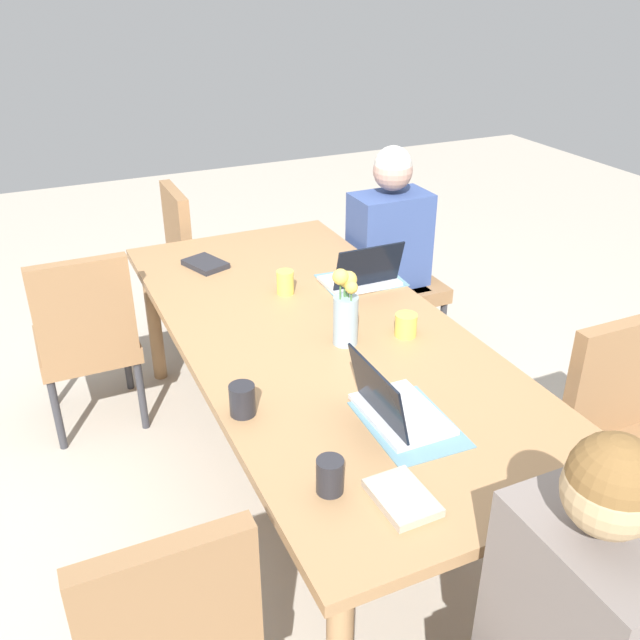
{
  "coord_description": "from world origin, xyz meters",
  "views": [
    {
      "loc": [
        2.15,
        -0.98,
        2.02
      ],
      "look_at": [
        0.0,
        0.0,
        0.77
      ],
      "focal_mm": 38.83,
      "sensor_mm": 36.0,
      "label": 1
    }
  ],
  "objects_px": {
    "chair_near_left_far": "(167,631)",
    "coffee_mug_near_right": "(242,400)",
    "dining_table": "(320,345)",
    "laptop_far_left_near": "(362,276)",
    "laptop_head_right_left_mid": "(394,408)",
    "chair_far_right_near": "(631,434)",
    "coffee_mug_near_left": "(285,282)",
    "chair_near_right_mid": "(86,334)",
    "flower_vase": "(346,306)",
    "book_red_cover": "(205,264)",
    "coffee_mug_centre_right": "(330,476)",
    "book_blue_cover": "(402,498)",
    "coffee_mug_centre_left": "(406,325)",
    "chair_far_left_near": "(390,268)",
    "person_far_left_near": "(388,270)",
    "chair_head_left_right_far": "(200,255)"
  },
  "relations": [
    {
      "from": "chair_head_left_right_far",
      "to": "coffee_mug_near_right",
      "type": "relative_size",
      "value": 8.58
    },
    {
      "from": "dining_table",
      "to": "laptop_far_left_near",
      "type": "distance_m",
      "value": 0.48
    },
    {
      "from": "book_red_cover",
      "to": "person_far_left_near",
      "type": "bearing_deg",
      "value": 69.15
    },
    {
      "from": "person_far_left_near",
      "to": "dining_table",
      "type": "bearing_deg",
      "value": -43.84
    },
    {
      "from": "book_red_cover",
      "to": "book_blue_cover",
      "type": "height_order",
      "value": "book_red_cover"
    },
    {
      "from": "dining_table",
      "to": "laptop_far_left_near",
      "type": "height_order",
      "value": "laptop_far_left_near"
    },
    {
      "from": "chair_far_left_near",
      "to": "chair_head_left_right_far",
      "type": "height_order",
      "value": "same"
    },
    {
      "from": "flower_vase",
      "to": "coffee_mug_near_right",
      "type": "bearing_deg",
      "value": -61.32
    },
    {
      "from": "flower_vase",
      "to": "book_red_cover",
      "type": "distance_m",
      "value": 0.98
    },
    {
      "from": "chair_head_left_right_far",
      "to": "flower_vase",
      "type": "xyz_separation_m",
      "value": [
        1.62,
        0.13,
        0.38
      ]
    },
    {
      "from": "chair_near_right_mid",
      "to": "book_red_cover",
      "type": "distance_m",
      "value": 0.63
    },
    {
      "from": "dining_table",
      "to": "person_far_left_near",
      "type": "relative_size",
      "value": 1.98
    },
    {
      "from": "laptop_head_right_left_mid",
      "to": "coffee_mug_centre_right",
      "type": "xyz_separation_m",
      "value": [
        0.22,
        -0.32,
        0.01
      ]
    },
    {
      "from": "chair_near_left_far",
      "to": "laptop_far_left_near",
      "type": "relative_size",
      "value": 2.81
    },
    {
      "from": "chair_far_right_near",
      "to": "coffee_mug_centre_right",
      "type": "height_order",
      "value": "chair_far_right_near"
    },
    {
      "from": "chair_far_right_near",
      "to": "chair_head_left_right_far",
      "type": "height_order",
      "value": "same"
    },
    {
      "from": "chair_far_right_near",
      "to": "coffee_mug_centre_left",
      "type": "height_order",
      "value": "chair_far_right_near"
    },
    {
      "from": "laptop_far_left_near",
      "to": "book_red_cover",
      "type": "distance_m",
      "value": 0.76
    },
    {
      "from": "chair_near_left_far",
      "to": "coffee_mug_near_left",
      "type": "height_order",
      "value": "chair_near_left_far"
    },
    {
      "from": "laptop_far_left_near",
      "to": "coffee_mug_near_left",
      "type": "xyz_separation_m",
      "value": [
        -0.07,
        -0.34,
        0.01
      ]
    },
    {
      "from": "flower_vase",
      "to": "coffee_mug_centre_right",
      "type": "height_order",
      "value": "flower_vase"
    },
    {
      "from": "coffee_mug_centre_right",
      "to": "book_blue_cover",
      "type": "bearing_deg",
      "value": 53.25
    },
    {
      "from": "coffee_mug_centre_left",
      "to": "dining_table",
      "type": "bearing_deg",
      "value": -119.64
    },
    {
      "from": "chair_head_left_right_far",
      "to": "book_blue_cover",
      "type": "xyz_separation_m",
      "value": [
        2.46,
        -0.12,
        0.24
      ]
    },
    {
      "from": "chair_near_left_far",
      "to": "book_blue_cover",
      "type": "xyz_separation_m",
      "value": [
        0.04,
        0.65,
        0.24
      ]
    },
    {
      "from": "dining_table",
      "to": "person_far_left_near",
      "type": "distance_m",
      "value": 1.11
    },
    {
      "from": "chair_far_left_near",
      "to": "book_red_cover",
      "type": "distance_m",
      "value": 1.08
    },
    {
      "from": "chair_near_left_far",
      "to": "coffee_mug_near_right",
      "type": "xyz_separation_m",
      "value": [
        -0.52,
        0.39,
        0.28
      ]
    },
    {
      "from": "chair_near_left_far",
      "to": "coffee_mug_centre_left",
      "type": "xyz_separation_m",
      "value": [
        -0.75,
        1.13,
        0.27
      ]
    },
    {
      "from": "chair_far_right_near",
      "to": "coffee_mug_near_left",
      "type": "distance_m",
      "value": 1.48
    },
    {
      "from": "coffee_mug_near_left",
      "to": "coffee_mug_near_right",
      "type": "height_order",
      "value": "coffee_mug_near_right"
    },
    {
      "from": "coffee_mug_near_left",
      "to": "chair_near_right_mid",
      "type": "bearing_deg",
      "value": -116.77
    },
    {
      "from": "laptop_head_right_left_mid",
      "to": "coffee_mug_centre_right",
      "type": "distance_m",
      "value": 0.39
    },
    {
      "from": "coffee_mug_near_right",
      "to": "coffee_mug_centre_right",
      "type": "bearing_deg",
      "value": 12.51
    },
    {
      "from": "chair_near_right_mid",
      "to": "coffee_mug_near_left",
      "type": "xyz_separation_m",
      "value": [
        0.41,
        0.82,
        0.28
      ]
    },
    {
      "from": "laptop_head_right_left_mid",
      "to": "chair_near_left_far",
      "type": "bearing_deg",
      "value": -70.36
    },
    {
      "from": "chair_near_left_far",
      "to": "book_blue_cover",
      "type": "height_order",
      "value": "chair_near_left_far"
    },
    {
      "from": "person_far_left_near",
      "to": "chair_head_left_right_far",
      "type": "bearing_deg",
      "value": -129.66
    },
    {
      "from": "chair_far_left_near",
      "to": "book_red_cover",
      "type": "bearing_deg",
      "value": -86.45
    },
    {
      "from": "chair_near_right_mid",
      "to": "laptop_head_right_left_mid",
      "type": "bearing_deg",
      "value": 28.79
    },
    {
      "from": "chair_far_right_near",
      "to": "chair_head_left_right_far",
      "type": "bearing_deg",
      "value": -157.67
    },
    {
      "from": "chair_far_right_near",
      "to": "chair_near_right_mid",
      "type": "bearing_deg",
      "value": -133.47
    },
    {
      "from": "coffee_mug_near_right",
      "to": "coffee_mug_near_left",
      "type": "bearing_deg",
      "value": 149.33
    },
    {
      "from": "chair_far_right_near",
      "to": "coffee_mug_centre_left",
      "type": "relative_size",
      "value": 10.22
    },
    {
      "from": "chair_near_right_mid",
      "to": "coffee_mug_near_left",
      "type": "height_order",
      "value": "chair_near_right_mid"
    },
    {
      "from": "laptop_head_right_left_mid",
      "to": "coffee_mug_centre_left",
      "type": "xyz_separation_m",
      "value": [
        -0.46,
        0.32,
        -0.0
      ]
    },
    {
      "from": "laptop_far_left_near",
      "to": "coffee_mug_near_right",
      "type": "relative_size",
      "value": 3.05
    },
    {
      "from": "coffee_mug_centre_left",
      "to": "coffee_mug_centre_right",
      "type": "distance_m",
      "value": 0.93
    },
    {
      "from": "chair_far_right_near",
      "to": "laptop_far_left_near",
      "type": "relative_size",
      "value": 2.81
    },
    {
      "from": "chair_far_right_near",
      "to": "laptop_head_right_left_mid",
      "type": "distance_m",
      "value": 0.95
    }
  ]
}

